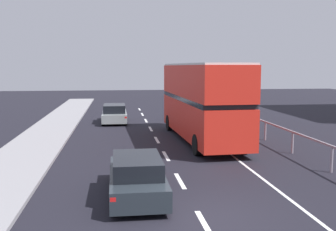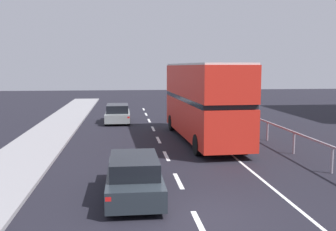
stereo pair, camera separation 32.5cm
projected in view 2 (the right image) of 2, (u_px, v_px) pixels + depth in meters
ground_plane at (195, 217)px, 11.15m from camera, size 75.84×120.00×0.10m
lane_paint_markings at (202, 151)px, 19.65m from camera, size 3.24×46.00×0.01m
bridge_side_railing at (280, 130)px, 20.60m from camera, size 0.10×42.00×1.08m
double_decker_bus_red at (203, 100)px, 22.12m from camera, size 2.95×10.59×4.33m
hatchback_car_near at (134, 176)px, 12.75m from camera, size 1.74×4.46×1.33m
sedan_car_ahead at (118, 114)px, 29.59m from camera, size 1.83×4.42×1.36m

